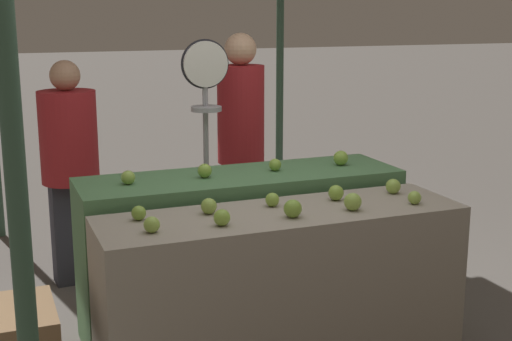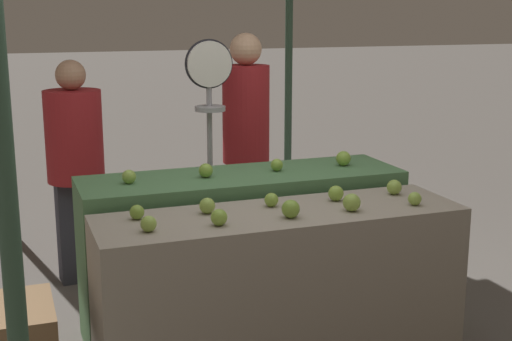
{
  "view_description": "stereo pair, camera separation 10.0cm",
  "coord_description": "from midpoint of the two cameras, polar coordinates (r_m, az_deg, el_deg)",
  "views": [
    {
      "loc": [
        -1.37,
        -3.14,
        1.87
      ],
      "look_at": [
        -0.02,
        0.3,
        1.04
      ],
      "focal_mm": 50.0,
      "sensor_mm": 36.0,
      "label": 1
    },
    {
      "loc": [
        -1.28,
        -3.18,
        1.87
      ],
      "look_at": [
        -0.02,
        0.3,
        1.04
      ],
      "focal_mm": 50.0,
      "sensor_mm": 36.0,
      "label": 2
    }
  ],
  "objects": [
    {
      "name": "apple_front_8",
      "position": [
        3.78,
        7.17,
        -1.83
      ],
      "size": [
        0.08,
        0.08,
        0.08
      ],
      "primitive_type": "sphere",
      "color": "#84AD3D",
      "rests_on": "display_counter_front"
    },
    {
      "name": "display_counter_front",
      "position": [
        3.71,
        2.75,
        -9.92
      ],
      "size": [
        1.86,
        0.55,
        0.89
      ],
      "primitive_type": "cube",
      "color": "gray",
      "rests_on": "ground_plane"
    },
    {
      "name": "produce_scale",
      "position": [
        4.65,
        -3.14,
        5.03
      ],
      "size": [
        0.32,
        0.2,
        1.69
      ],
      "color": "#99999E",
      "rests_on": "ground_plane"
    },
    {
      "name": "apple_back_1",
      "position": [
        4.01,
        -3.32,
        0.0
      ],
      "size": [
        0.08,
        0.08,
        0.08
      ],
      "primitive_type": "sphere",
      "color": "#84AD3D",
      "rests_on": "display_counter_back"
    },
    {
      "name": "apple_front_6",
      "position": [
        3.53,
        -3.11,
        -2.84
      ],
      "size": [
        0.08,
        0.08,
        0.08
      ],
      "primitive_type": "sphere",
      "color": "#8EB247",
      "rests_on": "display_counter_front"
    },
    {
      "name": "apple_back_2",
      "position": [
        4.16,
        2.37,
        0.45
      ],
      "size": [
        0.07,
        0.07,
        0.07
      ],
      "primitive_type": "sphere",
      "color": "#84AD3D",
      "rests_on": "display_counter_back"
    },
    {
      "name": "apple_back_0",
      "position": [
        3.91,
        -9.4,
        -0.5
      ],
      "size": [
        0.08,
        0.08,
        0.08
      ],
      "primitive_type": "sphere",
      "color": "#8EB247",
      "rests_on": "display_counter_back"
    },
    {
      "name": "apple_front_1",
      "position": [
        3.33,
        -2.11,
        -3.77
      ],
      "size": [
        0.08,
        0.08,
        0.08
      ],
      "primitive_type": "sphere",
      "color": "#84AD3D",
      "rests_on": "display_counter_front"
    },
    {
      "name": "display_counter_back",
      "position": [
        4.22,
        -0.38,
        -6.58
      ],
      "size": [
        1.86,
        0.55,
        0.95
      ],
      "primitive_type": "cube",
      "color": "#4C7A4C",
      "rests_on": "ground_plane"
    },
    {
      "name": "apple_front_7",
      "position": [
        3.65,
        2.03,
        -2.36
      ],
      "size": [
        0.07,
        0.07,
        0.07
      ],
      "primitive_type": "sphere",
      "color": "#84AD3D",
      "rests_on": "display_counter_front"
    },
    {
      "name": "apple_front_4",
      "position": [
        3.77,
        13.33,
        -2.21
      ],
      "size": [
        0.07,
        0.07,
        0.07
      ],
      "primitive_type": "sphere",
      "color": "#8EB247",
      "rests_on": "display_counter_front"
    },
    {
      "name": "apple_front_9",
      "position": [
        3.96,
        11.72,
        -1.32
      ],
      "size": [
        0.08,
        0.08,
        0.08
      ],
      "primitive_type": "sphere",
      "color": "#8EB247",
      "rests_on": "display_counter_front"
    },
    {
      "name": "person_vendor_at_scale",
      "position": [
        5.11,
        -0.24,
        2.91
      ],
      "size": [
        0.45,
        0.45,
        1.72
      ],
      "rotation": [
        0.0,
        0.0,
        2.65
      ],
      "color": "#2D2D38",
      "rests_on": "ground_plane"
    },
    {
      "name": "apple_back_3",
      "position": [
        4.34,
        7.67,
        0.96
      ],
      "size": [
        0.09,
        0.09,
        0.09
      ],
      "primitive_type": "sphere",
      "color": "#84AD3D",
      "rests_on": "display_counter_back"
    },
    {
      "name": "apple_front_0",
      "position": [
        3.27,
        -7.72,
        -4.25
      ],
      "size": [
        0.07,
        0.07,
        0.07
      ],
      "primitive_type": "sphere",
      "color": "#8EB247",
      "rests_on": "display_counter_front"
    },
    {
      "name": "apple_front_2",
      "position": [
        3.45,
        3.62,
        -3.09
      ],
      "size": [
        0.09,
        0.09,
        0.09
      ],
      "primitive_type": "sphere",
      "color": "#7AA338",
      "rests_on": "display_counter_front"
    },
    {
      "name": "apple_front_5",
      "position": [
        3.47,
        -8.69,
        -3.32
      ],
      "size": [
        0.07,
        0.07,
        0.07
      ],
      "primitive_type": "sphere",
      "color": "#7AA338",
      "rests_on": "display_counter_front"
    },
    {
      "name": "apple_front_3",
      "position": [
        3.6,
        8.46,
        -2.55
      ],
      "size": [
        0.09,
        0.09,
        0.09
      ],
      "primitive_type": "sphere",
      "color": "#8EB247",
      "rests_on": "display_counter_front"
    },
    {
      "name": "person_customer_left",
      "position": [
        5.02,
        -13.7,
        0.98
      ],
      "size": [
        0.42,
        0.42,
        1.55
      ],
      "rotation": [
        0.0,
        0.0,
        3.22
      ],
      "color": "#2D2D38",
      "rests_on": "ground_plane"
    }
  ]
}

